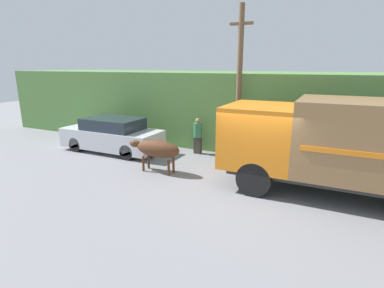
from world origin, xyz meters
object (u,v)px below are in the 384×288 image
Objects in this scene: cargo_truck at (352,144)px; brown_cow at (157,149)px; parked_suv at (112,135)px; utility_pole at (239,82)px; pedestrian_on_hill at (198,135)px.

cargo_truck is 6.37m from brown_cow.
utility_pole is (5.45, 1.51, 2.43)m from parked_suv.
pedestrian_on_hill is (-5.94, 2.30, -0.80)m from cargo_truck.
parked_suv is (-3.32, 1.44, -0.12)m from brown_cow.
utility_pole reaches higher than parked_suv.
brown_cow is 0.35× the size of utility_pole.
brown_cow is 4.31m from utility_pole.
parked_suv is at bearing 174.83° from cargo_truck.
brown_cow is at bearing 84.68° from pedestrian_on_hill.
parked_suv is 3.94m from pedestrian_on_hill.
parked_suv is at bearing -164.53° from utility_pole.
utility_pole is (1.77, 0.12, 2.32)m from pedestrian_on_hill.
parked_suv is at bearing 145.70° from brown_cow.
pedestrian_on_hill is 0.26× the size of utility_pole.
pedestrian_on_hill is 2.92m from utility_pole.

